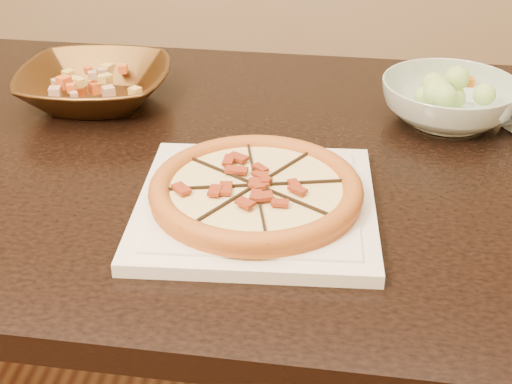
# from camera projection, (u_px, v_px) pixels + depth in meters

# --- Properties ---
(dining_table) EXTENTS (1.43, 0.96, 0.75)m
(dining_table) POSITION_uv_depth(u_px,v_px,m) (196.00, 203.00, 1.17)
(dining_table) COLOR black
(dining_table) RESTS_ON floor
(plate) EXTENTS (0.33, 0.33, 0.02)m
(plate) POSITION_uv_depth(u_px,v_px,m) (256.00, 205.00, 0.95)
(plate) COLOR silver
(plate) RESTS_ON dining_table
(pizza) EXTENTS (0.28, 0.28, 0.03)m
(pizza) POSITION_uv_depth(u_px,v_px,m) (256.00, 189.00, 0.94)
(pizza) COLOR #AA4E1D
(pizza) RESTS_ON plate
(bronze_bowl) EXTENTS (0.28, 0.28, 0.06)m
(bronze_bowl) POSITION_uv_depth(u_px,v_px,m) (95.00, 86.00, 1.25)
(bronze_bowl) COLOR brown
(bronze_bowl) RESTS_ON dining_table
(mixed_dish) EXTENTS (0.11, 0.13, 0.03)m
(mixed_dish) POSITION_uv_depth(u_px,v_px,m) (91.00, 61.00, 1.23)
(mixed_dish) COLOR tan
(mixed_dish) RESTS_ON bronze_bowl
(salad_bowl) EXTENTS (0.23, 0.23, 0.07)m
(salad_bowl) POSITION_uv_depth(u_px,v_px,m) (449.00, 101.00, 1.18)
(salad_bowl) COLOR #B1C3B6
(salad_bowl) RESTS_ON dining_table
(salad) EXTENTS (0.09, 0.12, 0.04)m
(salad) POSITION_uv_depth(u_px,v_px,m) (453.00, 71.00, 1.16)
(salad) COLOR #BADE72
(salad) RESTS_ON salad_bowl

